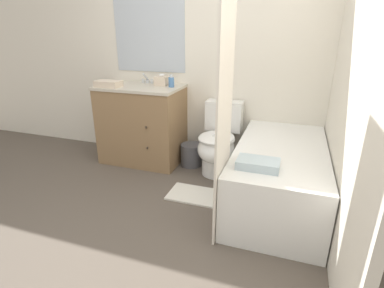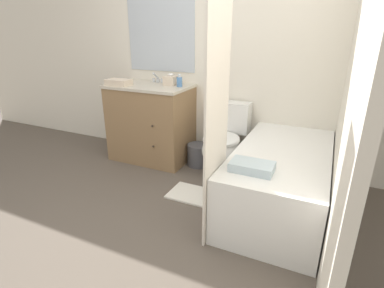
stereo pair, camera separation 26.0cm
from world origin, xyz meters
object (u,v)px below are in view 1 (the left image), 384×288
hand_towel_folded (108,84)px  bath_mat (196,195)px  toilet (218,144)px  tissue_box (162,81)px  sink_faucet (147,80)px  bathtub (279,175)px  wastebasket (191,155)px  vanity_cabinet (142,123)px  soap_dispenser (171,82)px  bath_towel_folded (258,164)px

hand_towel_folded → bath_mat: size_ratio=0.53×
toilet → tissue_box: tissue_box is taller
sink_faucet → tissue_box: size_ratio=0.98×
bathtub → wastebasket: (-0.99, 0.48, -0.14)m
sink_faucet → bath_mat: bearing=-42.4°
hand_towel_folded → tissue_box: bearing=28.9°
wastebasket → bath_mat: wastebasket is taller
sink_faucet → bathtub: bearing=-21.7°
vanity_cabinet → hand_towel_folded: bearing=-148.3°
vanity_cabinet → soap_dispenser: size_ratio=6.96×
sink_faucet → tissue_box: 0.23m
tissue_box → bathtub: bearing=-22.4°
vanity_cabinet → tissue_box: bearing=25.0°
wastebasket → soap_dispenser: soap_dispenser is taller
tissue_box → bath_mat: size_ratio=0.28×
bath_towel_folded → vanity_cabinet: bearing=147.0°
sink_faucet → bath_towel_folded: bearing=-37.6°
toilet → tissue_box: 0.94m
wastebasket → soap_dispenser: (-0.23, 0.00, 0.82)m
wastebasket → soap_dispenser: 0.85m
vanity_cabinet → bathtub: bearing=-16.1°
hand_towel_folded → vanity_cabinet: bearing=31.7°
sink_faucet → soap_dispenser: 0.39m
bathtub → bath_mat: size_ratio=2.89×
bathtub → soap_dispenser: soap_dispenser is taller
wastebasket → tissue_box: size_ratio=1.75×
bathtub → hand_towel_folded: hand_towel_folded is taller
vanity_cabinet → hand_towel_folded: 0.58m
sink_faucet → hand_towel_folded: bearing=-129.3°
tissue_box → soap_dispenser: (0.14, -0.07, 0.00)m
hand_towel_folded → soap_dispenser: bearing=18.0°
vanity_cabinet → bath_towel_folded: bearing=-33.0°
sink_faucet → bath_mat: 1.47m
hand_towel_folded → bath_towel_folded: bearing=-23.7°
wastebasket → hand_towel_folded: size_ratio=0.93×
toilet → soap_dispenser: (-0.56, 0.10, 0.61)m
vanity_cabinet → soap_dispenser: bearing=5.3°
vanity_cabinet → bath_towel_folded: 1.71m
toilet → bath_mat: 0.64m
bath_towel_folded → wastebasket: bearing=131.3°
bathtub → wastebasket: bathtub is taller
vanity_cabinet → tissue_box: size_ratio=6.38×
hand_towel_folded → bath_towel_folded: 1.91m
tissue_box → soap_dispenser: bearing=-26.3°
toilet → wastebasket: bearing=164.7°
soap_dispenser → bath_towel_folded: soap_dispenser is taller
bathtub → bath_mat: (-0.72, -0.15, -0.26)m
toilet → bath_towel_folded: (0.51, -0.87, 0.22)m
bath_mat → hand_towel_folded: bearing=159.3°
vanity_cabinet → wastebasket: bearing=2.9°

